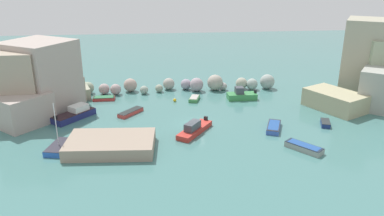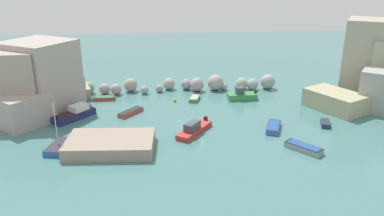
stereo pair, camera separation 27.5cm
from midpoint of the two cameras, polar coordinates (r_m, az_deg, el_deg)
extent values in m
plane|color=#457975|center=(50.97, 0.30, -2.51)|extent=(160.00, 160.00, 0.00)
cube|color=#AD9D93|center=(59.05, -22.06, 4.46)|extent=(11.60, 11.49, 10.31)
cube|color=#A8998A|center=(63.62, -19.65, 2.88)|extent=(8.75, 8.46, 4.06)
cube|color=#AD9C92|center=(55.18, -24.37, -0.22)|extent=(8.37, 8.44, 4.24)
cube|color=#A4A58B|center=(65.10, -18.32, 2.37)|extent=(7.76, 7.93, 1.81)
cube|color=tan|center=(58.12, -24.83, 3.41)|extent=(6.35, 7.75, 9.51)
cube|color=tan|center=(65.69, -20.70, 2.93)|extent=(5.71, 4.92, 3.32)
cube|color=#9CA888|center=(67.67, 26.36, 5.41)|extent=(6.39, 7.04, 9.69)
cube|color=tan|center=(74.25, 26.37, 3.74)|extent=(8.63, 10.29, 2.67)
cube|color=tan|center=(60.07, 20.71, 1.08)|extent=(8.35, 9.74, 2.71)
cube|color=#A6A189|center=(67.89, 24.36, 6.97)|extent=(9.01, 9.50, 12.48)
sphere|color=#A09DA3|center=(66.19, -17.52, 2.77)|extent=(1.88, 1.88, 1.88)
sphere|color=#95A388|center=(66.03, -15.62, 2.98)|extent=(1.99, 1.99, 1.99)
sphere|color=#AD9998|center=(64.99, -13.30, 2.83)|extent=(1.81, 1.81, 1.81)
sphere|color=#AA9695|center=(64.33, -11.63, 2.79)|extent=(1.81, 1.81, 1.81)
sphere|color=#A99489|center=(65.49, -9.46, 3.45)|extent=(2.29, 2.29, 2.29)
sphere|color=#99A597|center=(63.95, -7.41, 2.74)|extent=(1.40, 1.40, 1.40)
sphere|color=#9AA28D|center=(64.68, -5.14, 2.99)|extent=(1.32, 1.32, 1.32)
sphere|color=#A6A097|center=(65.95, -3.67, 3.69)|extent=(2.03, 2.03, 2.03)
sphere|color=#9E94A5|center=(65.86, -1.05, 3.62)|extent=(1.85, 1.85, 1.85)
sphere|color=#A5949C|center=(64.78, 0.58, 3.57)|extent=(2.34, 2.34, 2.34)
sphere|color=#A7A092|center=(65.48, 3.40, 3.89)|extent=(2.71, 2.71, 2.71)
sphere|color=#A4A19D|center=(65.78, 4.65, 3.30)|extent=(1.32, 1.32, 1.32)
sphere|color=#A8A794|center=(66.67, 7.38, 3.74)|extent=(2.02, 2.02, 2.02)
sphere|color=#9AA9A2|center=(66.52, 8.96, 3.60)|extent=(1.97, 1.97, 1.97)
sphere|color=#99A49E|center=(67.51, 11.23, 3.96)|extent=(2.54, 2.54, 2.54)
cube|color=gray|center=(44.70, -12.37, -5.38)|extent=(10.38, 6.96, 1.43)
sphere|color=gold|center=(59.80, -2.77, 1.21)|extent=(0.52, 0.52, 0.52)
cube|color=gray|center=(45.58, 16.45, -5.80)|extent=(3.89, 4.30, 0.63)
cube|color=#1C2837|center=(45.44, 16.50, -5.41)|extent=(3.81, 4.22, 0.06)
cube|color=#234C93|center=(45.44, 16.50, -5.40)|extent=(3.30, 3.66, 0.08)
cube|color=red|center=(48.34, 0.25, -3.38)|extent=(5.20, 6.29, 0.66)
cube|color=#3F444C|center=(47.57, -0.09, -2.72)|extent=(2.40, 2.73, 0.97)
cube|color=black|center=(50.63, 1.95, -1.57)|extent=(0.57, 0.55, 0.50)
cube|color=#C73D38|center=(55.28, -9.44, -0.67)|extent=(3.68, 4.13, 0.50)
cube|color=black|center=(55.18, -9.45, -0.40)|extent=(3.60, 4.05, 0.06)
cube|color=#3E8549|center=(60.39, 0.23, 1.42)|extent=(2.15, 3.20, 0.50)
cube|color=#ADA89E|center=(60.30, 0.23, 1.68)|extent=(1.82, 2.72, 0.08)
cube|color=gold|center=(44.93, -11.69, -5.93)|extent=(3.23, 1.96, 0.39)
cube|color=#2C1F34|center=(44.83, -11.71, -5.67)|extent=(3.17, 1.92, 0.06)
cube|color=#3A8C4A|center=(61.42, 7.44, 1.79)|extent=(4.69, 2.15, 0.97)
cube|color=#3F444C|center=(61.00, 7.05, 2.69)|extent=(1.27, 1.41, 1.08)
cube|color=black|center=(61.76, 9.44, 2.50)|extent=(0.36, 0.44, 0.50)
cube|color=blue|center=(46.53, -19.69, -5.64)|extent=(2.74, 4.49, 0.62)
cube|color=#2A2934|center=(46.39, -19.74, -5.26)|extent=(2.69, 4.40, 0.06)
cylinder|color=silver|center=(45.41, -20.11, -2.35)|extent=(0.10, 0.10, 5.15)
cube|color=#395BB5|center=(50.43, 12.13, -2.88)|extent=(3.07, 4.50, 0.58)
cube|color=#2D2D32|center=(50.31, 12.16, -2.55)|extent=(3.00, 4.41, 0.06)
cube|color=#234C93|center=(50.31, 12.16, -2.54)|extent=(2.61, 3.82, 0.08)
cube|color=red|center=(62.23, -13.33, 1.41)|extent=(3.44, 1.61, 0.47)
cube|color=#1C3123|center=(62.15, -13.35, 1.64)|extent=(3.37, 1.58, 0.06)
cube|color=#2D7047|center=(62.15, -13.35, 1.65)|extent=(2.92, 1.37, 0.08)
cube|color=navy|center=(55.37, -17.65, -1.14)|extent=(5.77, 6.22, 0.87)
cube|color=black|center=(55.21, -17.70, -0.69)|extent=(5.65, 6.10, 0.06)
cube|color=silver|center=(55.64, -16.96, 0.00)|extent=(2.93, 3.01, 0.88)
cube|color=black|center=(53.51, -20.18, -1.39)|extent=(0.57, 0.56, 0.50)
cube|color=navy|center=(53.67, 19.44, -2.21)|extent=(1.91, 2.74, 0.55)
cube|color=#2A2F32|center=(53.56, 19.47, -1.91)|extent=(1.87, 2.68, 0.06)
camera|label=1|loc=(0.14, -90.15, -0.05)|focal=35.16mm
camera|label=2|loc=(0.14, 89.85, 0.05)|focal=35.16mm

